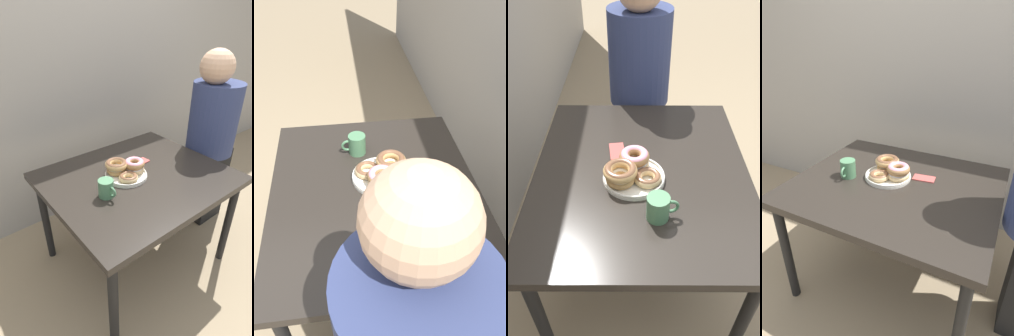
# 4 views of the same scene
# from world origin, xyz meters

# --- Properties ---
(ground_plane) EXTENTS (14.00, 14.00, 0.00)m
(ground_plane) POSITION_xyz_m (0.00, 0.00, 0.00)
(ground_plane) COLOR #937F60
(wall_back) EXTENTS (8.00, 0.05, 2.60)m
(wall_back) POSITION_xyz_m (0.00, 1.12, 1.30)
(wall_back) COLOR #9E998E
(wall_back) RESTS_ON ground_plane
(dining_table) EXTENTS (1.07, 0.91, 0.70)m
(dining_table) POSITION_xyz_m (0.00, 0.30, 0.63)
(dining_table) COLOR #28231E
(dining_table) RESTS_ON ground_plane
(donut_plate) EXTENTS (0.27, 0.28, 0.09)m
(donut_plate) POSITION_xyz_m (-0.06, 0.35, 0.75)
(donut_plate) COLOR silver
(donut_plate) RESTS_ON dining_table
(coffee_mug) EXTENTS (0.08, 0.12, 0.10)m
(coffee_mug) POSITION_xyz_m (-0.27, 0.25, 0.75)
(coffee_mug) COLOR #4C7F56
(coffee_mug) RESTS_ON dining_table
(napkin) EXTENTS (0.13, 0.08, 0.01)m
(napkin) POSITION_xyz_m (0.12, 0.41, 0.71)
(napkin) COLOR #BC4C47
(napkin) RESTS_ON dining_table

